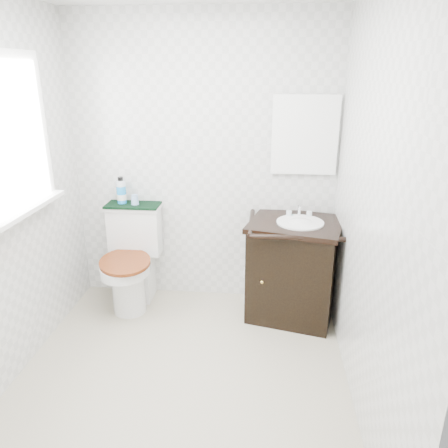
% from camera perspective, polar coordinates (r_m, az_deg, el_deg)
% --- Properties ---
extents(floor, '(2.40, 2.40, 0.00)m').
position_cam_1_polar(floor, '(3.09, -5.65, -19.52)').
color(floor, '#B3AA90').
rests_on(floor, ground).
extents(wall_back, '(2.40, 0.00, 2.40)m').
position_cam_1_polar(wall_back, '(3.66, -2.70, 7.85)').
color(wall_back, silver).
rests_on(wall_back, ground).
extents(wall_front, '(2.40, 0.00, 2.40)m').
position_cam_1_polar(wall_front, '(1.46, -16.37, -12.02)').
color(wall_front, silver).
rests_on(wall_front, ground).
extents(wall_right, '(0.00, 2.40, 2.40)m').
position_cam_1_polar(wall_right, '(2.53, 18.65, 1.41)').
color(wall_right, silver).
rests_on(wall_right, ground).
extents(window, '(0.02, 0.70, 0.90)m').
position_cam_1_polar(window, '(3.07, -26.11, 10.26)').
color(window, white).
rests_on(window, wall_left).
extents(mirror, '(0.50, 0.02, 0.60)m').
position_cam_1_polar(mirror, '(3.57, 10.51, 11.33)').
color(mirror, silver).
rests_on(mirror, wall_back).
extents(toilet, '(0.52, 0.69, 0.85)m').
position_cam_1_polar(toilet, '(3.83, -11.85, -5.10)').
color(toilet, white).
rests_on(toilet, floor).
extents(vanity, '(0.82, 0.74, 0.92)m').
position_cam_1_polar(vanity, '(3.59, 9.07, -5.55)').
color(vanity, black).
rests_on(vanity, floor).
extents(trash_bin, '(0.20, 0.16, 0.28)m').
position_cam_1_polar(trash_bin, '(3.89, 3.98, -8.01)').
color(trash_bin, white).
rests_on(trash_bin, floor).
extents(towel, '(0.45, 0.22, 0.02)m').
position_cam_1_polar(towel, '(3.77, -11.82, 2.44)').
color(towel, black).
rests_on(towel, toilet).
extents(mouthwash_bottle, '(0.08, 0.08, 0.23)m').
position_cam_1_polar(mouthwash_bottle, '(3.79, -13.26, 4.18)').
color(mouthwash_bottle, '#1A8BDF').
rests_on(mouthwash_bottle, towel).
extents(cup, '(0.07, 0.07, 0.08)m').
position_cam_1_polar(cup, '(3.74, -11.57, 3.15)').
color(cup, '#7EA2CF').
rests_on(cup, towel).
extents(soap_bar, '(0.06, 0.04, 0.02)m').
position_cam_1_polar(soap_bar, '(3.56, 8.69, 1.14)').
color(soap_bar, '#177167').
rests_on(soap_bar, vanity).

